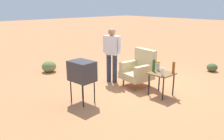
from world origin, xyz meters
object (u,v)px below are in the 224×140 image
(armchair, at_px, (139,69))
(bottle_short_clear, at_px, (162,72))
(side_table, at_px, (162,76))
(tv_on_stand, at_px, (82,71))
(bottle_tall_amber, at_px, (174,68))
(person_standing, at_px, (112,52))
(bottle_wine_green, at_px, (154,65))
(flower_vase, at_px, (158,65))

(armchair, xyz_separation_m, bottle_short_clear, (1.06, -0.37, 0.21))
(side_table, xyz_separation_m, bottle_short_clear, (0.16, -0.21, 0.19))
(tv_on_stand, distance_m, bottle_tall_amber, 2.30)
(person_standing, xyz_separation_m, bottle_wine_green, (1.42, 0.19, -0.17))
(side_table, height_order, flower_vase, flower_vase)
(bottle_wine_green, bearing_deg, side_table, 8.92)
(armchair, height_order, tv_on_stand, armchair)
(bottle_short_clear, distance_m, flower_vase, 0.49)
(tv_on_stand, relative_size, bottle_short_clear, 5.15)
(bottle_short_clear, bearing_deg, tv_on_stand, -126.96)
(armchair, relative_size, bottle_tall_amber, 3.53)
(bottle_wine_green, bearing_deg, armchair, 163.12)
(armchair, xyz_separation_m, tv_on_stand, (-0.11, -1.93, 0.28))
(person_standing, bearing_deg, tv_on_stand, -67.22)
(tv_on_stand, bearing_deg, armchair, 86.59)
(armchair, bearing_deg, side_table, -10.29)
(person_standing, height_order, bottle_tall_amber, person_standing)
(side_table, height_order, bottle_tall_amber, bottle_tall_amber)
(tv_on_stand, height_order, bottle_tall_amber, tv_on_stand)
(person_standing, bearing_deg, bottle_short_clear, 0.54)
(tv_on_stand, xyz_separation_m, bottle_tall_amber, (1.23, 1.94, -0.02))
(side_table, xyz_separation_m, bottle_tall_amber, (0.22, 0.17, 0.24))
(bottle_short_clear, height_order, bottle_tall_amber, bottle_tall_amber)
(person_standing, relative_size, flower_vase, 6.19)
(bottle_tall_amber, xyz_separation_m, flower_vase, (-0.44, -0.06, -0.00))
(armchair, height_order, side_table, armchair)
(bottle_tall_amber, distance_m, bottle_wine_green, 0.51)
(side_table, relative_size, bottle_tall_amber, 2.04)
(tv_on_stand, bearing_deg, bottle_short_clear, 53.04)
(armchair, distance_m, flower_vase, 0.73)
(side_table, bearing_deg, armchair, 169.71)
(bottle_short_clear, xyz_separation_m, flower_vase, (-0.37, 0.32, 0.05))
(flower_vase, bearing_deg, armchair, 176.07)
(side_table, bearing_deg, bottle_short_clear, -51.98)
(person_standing, distance_m, bottle_wine_green, 1.44)
(person_standing, bearing_deg, armchair, 26.84)
(side_table, distance_m, tv_on_stand, 2.05)
(bottle_wine_green, bearing_deg, bottle_tall_amber, 24.73)
(bottle_tall_amber, bearing_deg, flower_vase, -172.29)
(bottle_tall_amber, relative_size, flower_vase, 1.13)
(armchair, bearing_deg, bottle_wine_green, -16.88)
(bottle_tall_amber, bearing_deg, tv_on_stand, -122.50)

